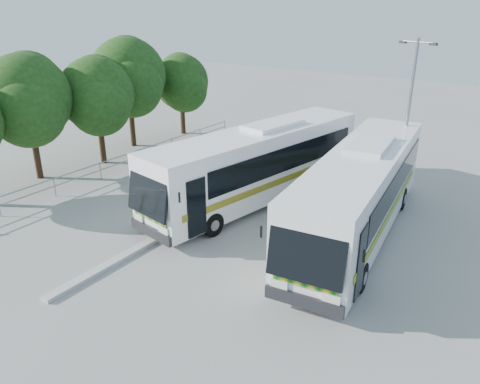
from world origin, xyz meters
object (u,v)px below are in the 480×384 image
Objects in this scene: coach_main at (257,163)px; coach_adjacent at (360,192)px; tree_far_d at (129,76)px; lamppost at (408,113)px; tree_far_e at (182,82)px; tree_far_c at (97,95)px; tree_far_b at (28,98)px.

coach_main is 1.00× the size of coach_adjacent.
tree_far_d is at bearing 174.68° from coach_main.
tree_far_e is at bearing -173.35° from lamppost.
coach_main is at bearing 1.34° from tree_far_c.
coach_main is 5.57m from coach_adjacent.
coach_main is (12.01, 4.16, -2.57)m from tree_far_b.
tree_far_c is (0.89, 3.90, -0.31)m from tree_far_b.
tree_far_d is at bearing 92.23° from tree_far_b.
tree_far_e is at bearing 155.96° from coach_main.
tree_far_d reaches higher than coach_adjacent.
tree_far_d is at bearing 160.38° from coach_adjacent.
tree_far_e is at bearing 146.71° from coach_adjacent.
tree_far_e is 0.44× the size of coach_adjacent.
tree_far_b is 0.52× the size of coach_adjacent.
coach_main is at bearing 19.11° from tree_far_b.
lamppost is (0.10, 5.65, 2.32)m from coach_adjacent.
coach_main is (12.30, -3.44, -2.81)m from tree_far_d.
lamppost reaches higher than tree_far_c.
tree_far_b is 18.05m from coach_adjacent.
tree_far_b is at bearing -87.77° from tree_far_d.
coach_main is at bearing -34.34° from tree_far_e.
tree_far_c is at bearing 171.94° from coach_adjacent.
tree_far_b is at bearing -91.83° from tree_far_e.
coach_main is at bearing -15.62° from tree_far_d.
tree_far_d is 18.52m from coach_adjacent.
tree_far_c is at bearing 77.09° from tree_far_b.
tree_far_d is 0.55× the size of coach_adjacent.
coach_main is 1.71× the size of lamppost.
tree_far_c is 0.83× the size of lamppost.
tree_far_b is 12.97m from coach_main.
tree_far_c is 17.52m from lamppost.
coach_adjacent is at bearing 11.13° from tree_far_b.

